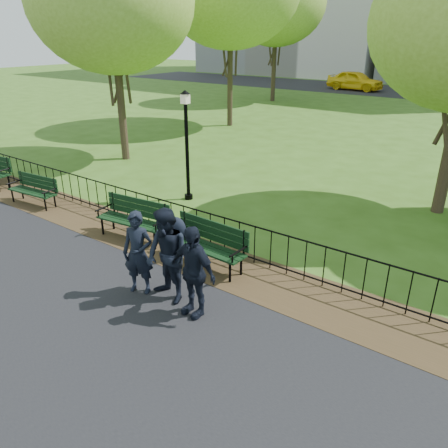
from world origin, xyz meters
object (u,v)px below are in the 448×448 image
Objects in this scene: lamppost at (187,142)px; tree_far_w at (277,2)px; park_bench_main at (192,234)px; person_right at (193,271)px; park_bench_left_b at (34,187)px; person_left at (138,253)px; park_bench_left_a at (135,215)px; person_mid at (167,257)px; taxi at (355,80)px; tree_near_w at (112,1)px.

lamppost is 21.75m from tree_far_w.
lamppost reaches higher than park_bench_main.
person_right is at bearing -62.48° from tree_far_w.
person_left reaches higher than park_bench_left_b.
park_bench_left_a is 0.60× the size of lamppost.
tree_far_w reaches higher than park_bench_left_a.
person_mid reaches higher than taxi.
park_bench_left_b is 7.34m from tree_near_w.
person_mid is at bearing -65.01° from park_bench_main.
park_bench_left_a is at bearing -162.73° from taxi.
person_right reaches higher than park_bench_main.
person_left is 1.30m from person_right.
park_bench_main is 1.05× the size of person_mid.
park_bench_main is 1.92m from person_right.
park_bench_left_a is 3.55m from person_right.
tree_near_w is (-1.72, 4.99, 5.10)m from park_bench_left_b.
tree_near_w is at bearing 154.66° from person_mid.
park_bench_left_a is at bearing 161.06° from person_mid.
person_left is (2.61, -4.47, -0.90)m from lamppost.
person_right is at bearing -47.55° from park_bench_main.
lamppost reaches higher than person_mid.
tree_far_w reaches higher than park_bench_left_b.
park_bench_left_b is 0.35× the size of taxi.
person_mid is (0.65, 0.11, 0.08)m from person_left.
park_bench_left_a is 1.17× the size of person_left.
park_bench_left_b is at bearing 175.53° from park_bench_left_a.
park_bench_main is 1.12× the size of person_right.
park_bench_main is at bearing -47.99° from lamppost.
person_left reaches higher than taxi.
person_right reaches higher than person_left.
park_bench_main is at bearing -6.24° from park_bench_left_b.
park_bench_main is at bearing -10.25° from park_bench_left_a.
tree_near_w reaches higher than person_mid.
lamppost is (3.30, 2.97, 1.20)m from park_bench_left_b.
park_bench_left_a reaches higher than park_bench_left_b.
tree_far_w reaches higher than lamppost.
lamppost is 1.94× the size of person_left.
park_bench_left_a is 24.83m from tree_far_w.
park_bench_main is 10.42m from tree_near_w.
taxi is at bearing 117.80° from person_mid.
lamppost is at bearing 136.06° from person_right.
person_mid is 34.93m from taxi.
park_bench_left_b is 0.21× the size of tree_near_w.
tree_near_w is at bearing -172.49° from taxi.
park_bench_left_a is 2.49m from person_left.
person_left is at bearing -20.52° from park_bench_left_b.
lamppost is (-0.74, 2.83, 1.12)m from park_bench_left_a.
park_bench_left_b is at bearing -177.87° from park_bench_main.
person_left is 0.66m from person_mid.
person_left is 0.91× the size of person_mid.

